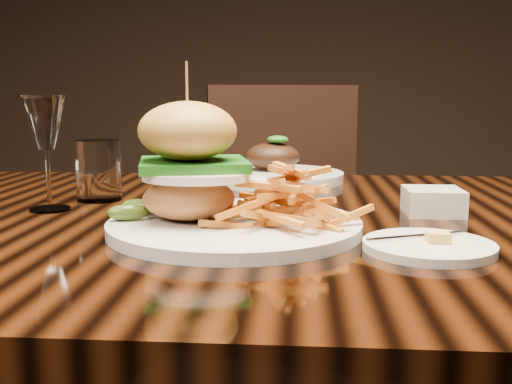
# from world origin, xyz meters

# --- Properties ---
(dining_table) EXTENTS (1.60, 0.90, 0.75)m
(dining_table) POSITION_xyz_m (0.00, 0.00, 0.67)
(dining_table) COLOR black
(dining_table) RESTS_ON ground
(burger_plate) EXTENTS (0.32, 0.32, 0.21)m
(burger_plate) POSITION_xyz_m (-0.04, -0.11, 0.81)
(burger_plate) COLOR silver
(burger_plate) RESTS_ON dining_table
(side_saucer) EXTENTS (0.15, 0.15, 0.02)m
(side_saucer) POSITION_xyz_m (0.19, -0.18, 0.76)
(side_saucer) COLOR silver
(side_saucer) RESTS_ON dining_table
(ramekin) EXTENTS (0.09, 0.09, 0.04)m
(ramekin) POSITION_xyz_m (0.24, 0.03, 0.77)
(ramekin) COLOR silver
(ramekin) RESTS_ON dining_table
(wine_glass) EXTENTS (0.06, 0.06, 0.17)m
(wine_glass) POSITION_xyz_m (-0.33, 0.01, 0.88)
(wine_glass) COLOR white
(wine_glass) RESTS_ON dining_table
(water_tumbler) EXTENTS (0.07, 0.07, 0.10)m
(water_tumbler) POSITION_xyz_m (-0.28, 0.11, 0.80)
(water_tumbler) COLOR white
(water_tumbler) RESTS_ON dining_table
(far_dish) EXTENTS (0.28, 0.28, 0.09)m
(far_dish) POSITION_xyz_m (-0.01, 0.35, 0.77)
(far_dish) COLOR silver
(far_dish) RESTS_ON dining_table
(chair_far) EXTENTS (0.55, 0.56, 0.95)m
(chair_far) POSITION_xyz_m (0.02, 0.89, 0.54)
(chair_far) COLOR black
(chair_far) RESTS_ON ground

